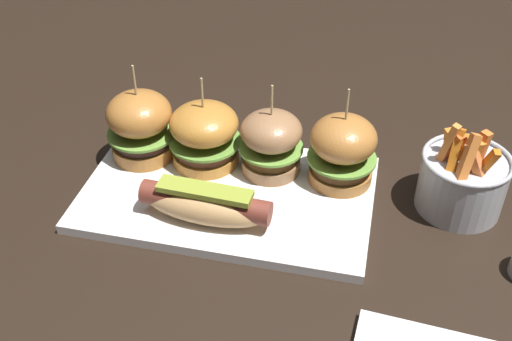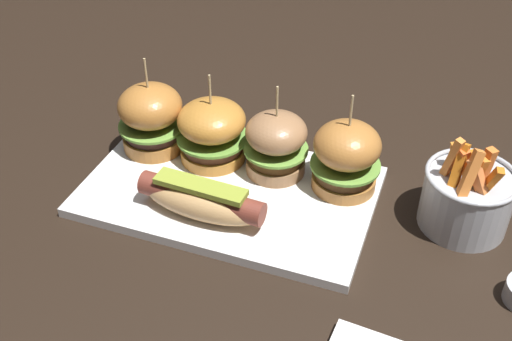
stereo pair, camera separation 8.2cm
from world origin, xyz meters
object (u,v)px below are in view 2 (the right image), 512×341
Objects in this scene: slider_far_left at (151,117)px; slider_far_right at (346,156)px; platter_main at (229,191)px; slider_center_left at (212,131)px; hot_dog at (201,200)px; fries_bucket at (467,197)px; slider_center_right at (276,143)px.

slider_far_right is (0.29, 0.01, -0.00)m from slider_far_left.
slider_far_right is at bearing 1.07° from slider_far_left.
slider_center_left reaches higher than platter_main.
hot_dog is 1.27× the size of fries_bucket.
platter_main is 0.09m from slider_center_left.
hot_dog is 1.17× the size of slider_far_left.
slider_center_left is at bearing 178.99° from fries_bucket.
slider_center_left is at bearing 106.59° from hot_dog.
fries_bucket is at bearing 19.84° from hot_dog.
slider_far_left is 0.45m from fries_bucket.
slider_center_left reaches higher than fries_bucket.
hot_dog is at bearing -73.41° from slider_center_left.
platter_main is at bearing -158.51° from slider_far_right.
slider_center_left is 0.10m from slider_center_right.
hot_dog is 1.19× the size of slider_far_right.
hot_dog is at bearing -41.87° from slider_far_left.
hot_dog is 0.13m from slider_center_left.
slider_far_left is (-0.14, 0.05, 0.06)m from platter_main.
fries_bucket is (0.31, 0.05, 0.04)m from platter_main.
platter_main is at bearing -20.25° from slider_far_left.
fries_bucket is at bearing -2.35° from slider_far_right.
slider_center_right reaches higher than platter_main.
platter_main is 2.69× the size of slider_far_left.
slider_center_right is 0.26m from fries_bucket.
slider_center_right reaches higher than hot_dog.
slider_far_right is at bearing -0.51° from slider_center_right.
slider_far_left reaches higher than slider_far_right.
slider_far_right is (0.15, 0.06, 0.06)m from platter_main.
slider_center_right is at bearing 179.49° from slider_far_right.
slider_center_left is 1.00× the size of fries_bucket.
slider_center_right is at bearing 50.93° from platter_main.
slider_far_left reaches higher than hot_dog.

